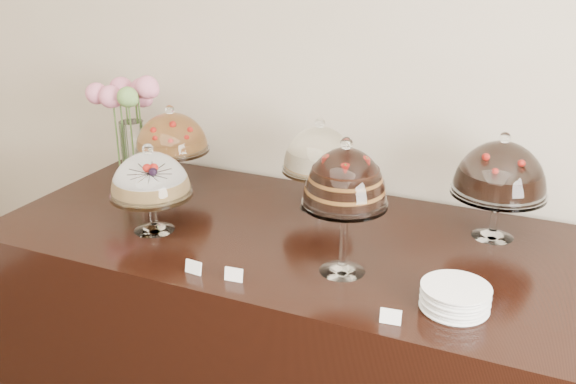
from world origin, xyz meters
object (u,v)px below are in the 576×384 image
at_px(cake_stand_cheesecake, 319,153).
at_px(flower_vase, 129,111).
at_px(cake_stand_fruit_tart, 172,136).
at_px(cake_stand_choco_layer, 345,183).
at_px(cake_stand_sugar_sponge, 150,179).
at_px(display_counter, 293,336).
at_px(plate_stack, 455,298).
at_px(cake_stand_dark_choco, 500,173).

xyz_separation_m(cake_stand_cheesecake, flower_vase, (-0.92, 0.03, 0.07)).
height_order(cake_stand_fruit_tart, flower_vase, flower_vase).
xyz_separation_m(cake_stand_choco_layer, cake_stand_cheesecake, (-0.26, 0.46, -0.08)).
distance_m(cake_stand_choco_layer, cake_stand_fruit_tart, 1.00).
xyz_separation_m(cake_stand_sugar_sponge, cake_stand_choco_layer, (0.74, -0.01, 0.11)).
xyz_separation_m(cake_stand_sugar_sponge, cake_stand_cheesecake, (0.48, 0.44, 0.03)).
distance_m(display_counter, cake_stand_choco_layer, 0.83).
distance_m(cake_stand_sugar_sponge, plate_stack, 1.13).
bearing_deg(cake_stand_sugar_sponge, cake_stand_fruit_tart, 113.17).
height_order(display_counter, cake_stand_cheesecake, cake_stand_cheesecake).
relative_size(cake_stand_choco_layer, cake_stand_fruit_tart, 1.24).
bearing_deg(cake_stand_fruit_tart, cake_stand_choco_layer, -24.26).
xyz_separation_m(display_counter, cake_stand_cheesecake, (-0.00, 0.26, 0.68)).
bearing_deg(flower_vase, cake_stand_choco_layer, -22.32).
bearing_deg(plate_stack, display_counter, 156.09).
distance_m(cake_stand_sugar_sponge, cake_stand_choco_layer, 0.75).
bearing_deg(flower_vase, cake_stand_dark_choco, -0.64).
distance_m(cake_stand_dark_choco, flower_vase, 1.59).
distance_m(display_counter, cake_stand_fruit_tart, 0.97).
height_order(display_counter, plate_stack, plate_stack).
height_order(flower_vase, plate_stack, flower_vase).
bearing_deg(display_counter, cake_stand_cheesecake, 90.74).
distance_m(cake_stand_sugar_sponge, cake_stand_dark_choco, 1.24).
xyz_separation_m(cake_stand_dark_choco, plate_stack, (-0.04, -0.55, -0.21)).
xyz_separation_m(cake_stand_choco_layer, cake_stand_dark_choco, (0.41, 0.47, -0.06)).
distance_m(cake_stand_sugar_sponge, cake_stand_cheesecake, 0.65).
height_order(cake_stand_cheesecake, flower_vase, flower_vase).
relative_size(cake_stand_choco_layer, plate_stack, 2.31).
bearing_deg(cake_stand_fruit_tart, cake_stand_dark_choco, 2.43).
bearing_deg(cake_stand_choco_layer, flower_vase, 157.68).
xyz_separation_m(cake_stand_fruit_tart, flower_vase, (-0.27, 0.07, 0.06)).
bearing_deg(display_counter, plate_stack, -23.91).
relative_size(cake_stand_choco_layer, cake_stand_cheesecake, 1.22).
bearing_deg(cake_stand_dark_choco, cake_stand_sugar_sponge, -158.59).
bearing_deg(cake_stand_cheesecake, cake_stand_sugar_sponge, -137.39).
height_order(cake_stand_sugar_sponge, cake_stand_fruit_tart, cake_stand_fruit_tart).
bearing_deg(cake_stand_cheesecake, plate_stack, -40.13).
distance_m(display_counter, flower_vase, 1.22).
bearing_deg(cake_stand_cheesecake, display_counter, -89.26).
height_order(cake_stand_choco_layer, plate_stack, cake_stand_choco_layer).
relative_size(cake_stand_cheesecake, cake_stand_fruit_tart, 1.02).
height_order(cake_stand_dark_choco, flower_vase, flower_vase).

